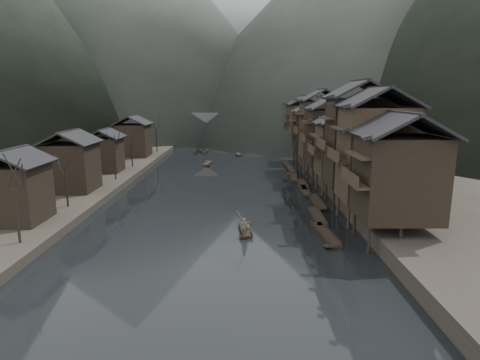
{
  "coord_description": "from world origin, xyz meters",
  "views": [
    {
      "loc": [
        2.93,
        -44.08,
        13.92
      ],
      "look_at": [
        2.64,
        9.62,
        2.5
      ],
      "focal_mm": 30.0,
      "sensor_mm": 36.0,
      "label": 1
    }
  ],
  "objects": [
    {
      "name": "cargo_heap",
      "position": [
        3.29,
        -4.15,
        0.76
      ],
      "size": [
        1.08,
        1.42,
        0.65
      ],
      "primitive_type": "ellipsoid",
      "color": "black",
      "rests_on": "hero_sampan"
    },
    {
      "name": "water",
      "position": [
        0.0,
        0.0,
        0.0
      ],
      "size": [
        300.0,
        300.0,
        0.0
      ],
      "primitive_type": "plane",
      "color": "black",
      "rests_on": "ground"
    },
    {
      "name": "midriver_boats",
      "position": [
        -3.17,
        47.98,
        0.2
      ],
      "size": [
        11.56,
        24.06,
        0.45
      ],
      "color": "black",
      "rests_on": "water"
    },
    {
      "name": "stone_bridge",
      "position": [
        -0.0,
        72.0,
        5.11
      ],
      "size": [
        40.0,
        6.0,
        9.0
      ],
      "color": "#4C4C4F",
      "rests_on": "ground"
    },
    {
      "name": "hills",
      "position": [
        5.06,
        165.35,
        50.17
      ],
      "size": [
        320.0,
        380.0,
        107.64
      ],
      "color": "black",
      "rests_on": "ground"
    },
    {
      "name": "hero_sampan",
      "position": [
        3.27,
        -4.38,
        0.2
      ],
      "size": [
        1.4,
        4.96,
        0.43
      ],
      "color": "black",
      "rests_on": "water"
    },
    {
      "name": "right_bank",
      "position": [
        35.0,
        40.0,
        0.9
      ],
      "size": [
        40.0,
        200.0,
        1.8
      ],
      "primitive_type": "cube",
      "color": "#2D2823",
      "rests_on": "ground"
    },
    {
      "name": "boatman",
      "position": [
        3.13,
        -6.09,
        1.32
      ],
      "size": [
        0.71,
        0.52,
        1.78
      ],
      "primitive_type": "imported",
      "rotation": [
        0.0,
        0.0,
        2.98
      ],
      "color": "#525154",
      "rests_on": "hero_sampan"
    },
    {
      "name": "left_houses",
      "position": [
        -20.5,
        20.12,
        5.66
      ],
      "size": [
        8.1,
        53.2,
        8.73
      ],
      "color": "black",
      "rests_on": "left_bank"
    },
    {
      "name": "bamboo_pole",
      "position": [
        3.33,
        -6.09,
        3.97
      ],
      "size": [
        1.87,
        2.21,
        3.52
      ],
      "primitive_type": "cylinder",
      "rotation": [
        0.68,
        0.0,
        -0.7
      ],
      "color": "#8C7A51",
      "rests_on": "boatman"
    },
    {
      "name": "stilt_houses",
      "position": [
        17.28,
        19.0,
        8.8
      ],
      "size": [
        9.0,
        67.6,
        15.93
      ],
      "color": "black",
      "rests_on": "ground"
    },
    {
      "name": "moored_sampans",
      "position": [
        11.99,
        14.87,
        0.2
      ],
      "size": [
        2.95,
        49.99,
        0.47
      ],
      "color": "black",
      "rests_on": "water"
    },
    {
      "name": "left_bank",
      "position": [
        -35.0,
        40.0,
        0.6
      ],
      "size": [
        40.0,
        200.0,
        1.2
      ],
      "primitive_type": "cube",
      "color": "#2D2823",
      "rests_on": "ground"
    },
    {
      "name": "bare_trees",
      "position": [
        -17.0,
        20.42,
        6.35
      ],
      "size": [
        3.87,
        62.76,
        7.75
      ],
      "color": "black",
      "rests_on": "left_bank"
    }
  ]
}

